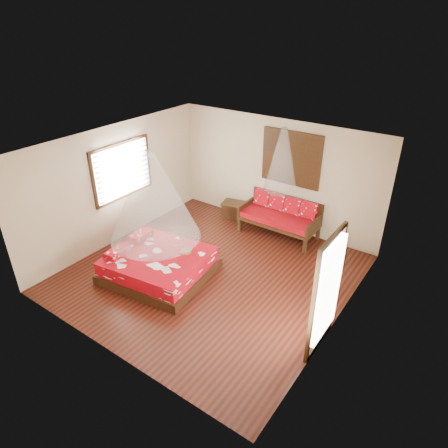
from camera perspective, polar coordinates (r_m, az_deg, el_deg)
The scene contains 10 objects.
room at distance 7.96m, azimuth -2.00°, elevation 1.17°, with size 5.54×5.54×2.84m.
bed at distance 8.63m, azimuth -9.38°, elevation -5.75°, with size 2.26×2.10×0.64m.
daybed at distance 10.00m, azimuth 8.09°, elevation 1.27°, with size 1.93×0.86×0.98m.
storage_chest at distance 10.81m, azimuth 1.51°, elevation 2.00°, with size 0.73×0.61×0.45m.
shutter_panel at distance 9.74m, azimuth 9.56°, elevation 9.22°, with size 1.52×0.06×1.32m.
window_left at distance 9.71m, azimuth -14.30°, elevation 7.41°, with size 0.10×1.74×1.34m.
glazed_door at distance 6.60m, azimuth 14.21°, elevation -9.68°, with size 0.08×1.02×2.16m.
wine_tray at distance 8.48m, azimuth -5.45°, elevation -3.69°, with size 0.24×0.24×0.20m.
mosquito_net_main at distance 7.84m, azimuth -10.19°, elevation 3.92°, with size 1.81×1.81×1.80m, color white.
mosquito_net_daybed at distance 9.31m, azimuth 8.31°, elevation 9.06°, with size 0.78×0.78×1.50m, color white.
Camera 1 is at (4.30, -5.62, 5.06)m, focal length 32.00 mm.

